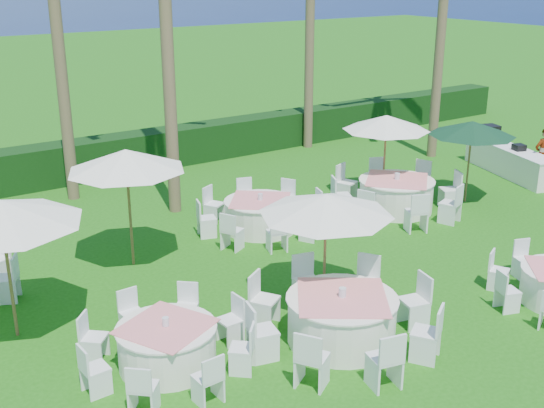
{
  "coord_description": "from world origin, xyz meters",
  "views": [
    {
      "loc": [
        -7.66,
        -7.84,
        6.21
      ],
      "look_at": [
        0.22,
        3.75,
        1.3
      ],
      "focal_mm": 45.0,
      "sensor_mm": 36.0,
      "label": 1
    }
  ],
  "objects_px": {
    "buffet_table": "(509,160)",
    "staff_person": "(543,154)",
    "umbrella_c": "(126,160)",
    "umbrella_green": "(472,128)",
    "banquet_table_a": "(167,345)",
    "banquet_table_f": "(396,194)",
    "banquet_table_b": "(341,318)",
    "umbrella_a": "(0,212)",
    "umbrella_b": "(326,204)",
    "umbrella_d": "(386,123)",
    "banquet_table_e": "(260,214)"
  },
  "relations": [
    {
      "from": "buffet_table",
      "to": "staff_person",
      "type": "relative_size",
      "value": 2.33
    },
    {
      "from": "umbrella_c",
      "to": "umbrella_green",
      "type": "relative_size",
      "value": 1.11
    },
    {
      "from": "banquet_table_a",
      "to": "banquet_table_f",
      "type": "height_order",
      "value": "banquet_table_f"
    },
    {
      "from": "banquet_table_b",
      "to": "banquet_table_f",
      "type": "height_order",
      "value": "banquet_table_f"
    },
    {
      "from": "umbrella_a",
      "to": "umbrella_b",
      "type": "bearing_deg",
      "value": -22.62
    },
    {
      "from": "banquet_table_a",
      "to": "umbrella_a",
      "type": "xyz_separation_m",
      "value": [
        -1.79,
        2.39,
        1.94
      ]
    },
    {
      "from": "banquet_table_f",
      "to": "umbrella_b",
      "type": "relative_size",
      "value": 1.36
    },
    {
      "from": "banquet_table_b",
      "to": "umbrella_d",
      "type": "relative_size",
      "value": 1.42
    },
    {
      "from": "banquet_table_b",
      "to": "banquet_table_f",
      "type": "distance_m",
      "value": 7.04
    },
    {
      "from": "umbrella_c",
      "to": "buffet_table",
      "type": "height_order",
      "value": "umbrella_c"
    },
    {
      "from": "umbrella_a",
      "to": "umbrella_green",
      "type": "relative_size",
      "value": 1.17
    },
    {
      "from": "banquet_table_f",
      "to": "umbrella_green",
      "type": "xyz_separation_m",
      "value": [
        2.14,
        -0.55,
        1.62
      ]
    },
    {
      "from": "staff_person",
      "to": "umbrella_green",
      "type": "bearing_deg",
      "value": 15.19
    },
    {
      "from": "banquet_table_a",
      "to": "umbrella_b",
      "type": "height_order",
      "value": "umbrella_b"
    },
    {
      "from": "umbrella_b",
      "to": "banquet_table_b",
      "type": "bearing_deg",
      "value": -115.19
    },
    {
      "from": "banquet_table_a",
      "to": "banquet_table_b",
      "type": "xyz_separation_m",
      "value": [
        2.85,
        -0.99,
        0.07
      ]
    },
    {
      "from": "umbrella_a",
      "to": "umbrella_d",
      "type": "distance_m",
      "value": 10.72
    },
    {
      "from": "banquet_table_b",
      "to": "umbrella_green",
      "type": "height_order",
      "value": "umbrella_green"
    },
    {
      "from": "banquet_table_b",
      "to": "staff_person",
      "type": "distance_m",
      "value": 11.74
    },
    {
      "from": "buffet_table",
      "to": "umbrella_a",
      "type": "bearing_deg",
      "value": -174.55
    },
    {
      "from": "banquet_table_e",
      "to": "banquet_table_f",
      "type": "relative_size",
      "value": 0.9
    },
    {
      "from": "banquet_table_b",
      "to": "umbrella_c",
      "type": "bearing_deg",
      "value": 108.52
    },
    {
      "from": "banquet_table_f",
      "to": "staff_person",
      "type": "bearing_deg",
      "value": -5.12
    },
    {
      "from": "umbrella_green",
      "to": "staff_person",
      "type": "xyz_separation_m",
      "value": [
        3.43,
        0.05,
        -1.25
      ]
    },
    {
      "from": "umbrella_b",
      "to": "umbrella_d",
      "type": "height_order",
      "value": "umbrella_d"
    },
    {
      "from": "banquet_table_e",
      "to": "staff_person",
      "type": "xyz_separation_m",
      "value": [
        9.34,
        -1.34,
        0.41
      ]
    },
    {
      "from": "banquet_table_b",
      "to": "buffet_table",
      "type": "distance_m",
      "value": 11.86
    },
    {
      "from": "buffet_table",
      "to": "staff_person",
      "type": "distance_m",
      "value": 1.08
    },
    {
      "from": "umbrella_c",
      "to": "banquet_table_a",
      "type": "bearing_deg",
      "value": -105.79
    },
    {
      "from": "umbrella_d",
      "to": "banquet_table_e",
      "type": "bearing_deg",
      "value": -178.92
    },
    {
      "from": "umbrella_green",
      "to": "buffet_table",
      "type": "height_order",
      "value": "umbrella_green"
    },
    {
      "from": "umbrella_c",
      "to": "buffet_table",
      "type": "relative_size",
      "value": 0.68
    },
    {
      "from": "umbrella_green",
      "to": "umbrella_a",
      "type": "bearing_deg",
      "value": -177.93
    },
    {
      "from": "umbrella_b",
      "to": "staff_person",
      "type": "distance_m",
      "value": 10.92
    },
    {
      "from": "buffet_table",
      "to": "umbrella_d",
      "type": "bearing_deg",
      "value": 174.94
    },
    {
      "from": "umbrella_green",
      "to": "buffet_table",
      "type": "xyz_separation_m",
      "value": [
        3.17,
        1.03,
        -1.61
      ]
    },
    {
      "from": "banquet_table_b",
      "to": "banquet_table_f",
      "type": "xyz_separation_m",
      "value": [
        5.51,
        4.37,
        0.01
      ]
    },
    {
      "from": "umbrella_a",
      "to": "umbrella_d",
      "type": "xyz_separation_m",
      "value": [
        10.54,
        1.91,
        -0.14
      ]
    },
    {
      "from": "banquet_table_a",
      "to": "umbrella_c",
      "type": "height_order",
      "value": "umbrella_c"
    },
    {
      "from": "umbrella_b",
      "to": "umbrella_c",
      "type": "height_order",
      "value": "umbrella_c"
    },
    {
      "from": "banquet_table_f",
      "to": "buffet_table",
      "type": "xyz_separation_m",
      "value": [
        5.31,
        0.48,
        0.01
      ]
    },
    {
      "from": "banquet_table_f",
      "to": "umbrella_c",
      "type": "relative_size",
      "value": 1.32
    },
    {
      "from": "umbrella_green",
      "to": "banquet_table_b",
      "type": "bearing_deg",
      "value": -153.44
    },
    {
      "from": "banquet_table_b",
      "to": "umbrella_d",
      "type": "distance_m",
      "value": 8.11
    },
    {
      "from": "banquet_table_f",
      "to": "umbrella_b",
      "type": "xyz_separation_m",
      "value": [
        -4.94,
        -3.16,
        1.61
      ]
    },
    {
      "from": "banquet_table_f",
      "to": "banquet_table_a",
      "type": "bearing_deg",
      "value": -158.01
    },
    {
      "from": "umbrella_b",
      "to": "umbrella_d",
      "type": "distance_m",
      "value": 6.72
    },
    {
      "from": "banquet_table_a",
      "to": "umbrella_green",
      "type": "bearing_deg",
      "value": 15.09
    },
    {
      "from": "banquet_table_b",
      "to": "umbrella_green",
      "type": "xyz_separation_m",
      "value": [
        7.65,
        3.82,
        1.63
      ]
    },
    {
      "from": "umbrella_d",
      "to": "umbrella_green",
      "type": "xyz_separation_m",
      "value": [
        1.75,
        -1.47,
        -0.1
      ]
    }
  ]
}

